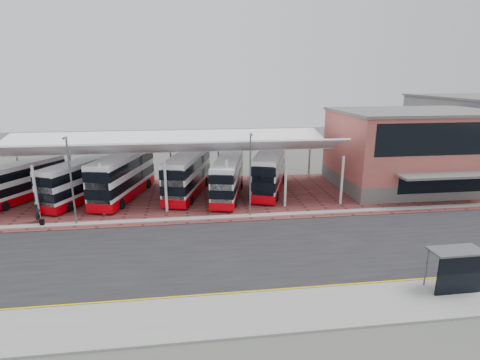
# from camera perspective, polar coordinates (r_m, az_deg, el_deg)

# --- Properties ---
(ground) EXTENTS (140.00, 140.00, 0.00)m
(ground) POSITION_cam_1_polar(r_m,az_deg,el_deg) (30.28, -0.38, -9.96)
(ground) COLOR #4B4D47
(road) EXTENTS (120.00, 14.00, 0.02)m
(road) POSITION_cam_1_polar(r_m,az_deg,el_deg) (29.38, -0.14, -10.77)
(road) COLOR black
(road) RESTS_ON ground
(forecourt) EXTENTS (72.00, 16.00, 0.06)m
(forecourt) POSITION_cam_1_polar(r_m,az_deg,el_deg) (42.53, 0.11, -2.31)
(forecourt) COLOR brown
(forecourt) RESTS_ON ground
(sidewalk) EXTENTS (120.00, 4.00, 0.14)m
(sidewalk) POSITION_cam_1_polar(r_m,az_deg,el_deg) (22.52, 2.64, -19.56)
(sidewalk) COLOR gray
(sidewalk) RESTS_ON ground
(north_kerb) EXTENTS (120.00, 0.80, 0.14)m
(north_kerb) POSITION_cam_1_polar(r_m,az_deg,el_deg) (35.92, -1.62, -5.65)
(north_kerb) COLOR gray
(north_kerb) RESTS_ON ground
(yellow_line_near) EXTENTS (120.00, 0.12, 0.01)m
(yellow_line_near) POSITION_cam_1_polar(r_m,az_deg,el_deg) (24.19, 1.77, -16.96)
(yellow_line_near) COLOR #F6CC00
(yellow_line_near) RESTS_ON road
(yellow_line_far) EXTENTS (120.00, 0.12, 0.01)m
(yellow_line_far) POSITION_cam_1_polar(r_m,az_deg,el_deg) (24.44, 1.65, -16.59)
(yellow_line_far) COLOR #F6CC00
(yellow_line_far) RESTS_ON road
(canopy) EXTENTS (37.00, 11.63, 7.07)m
(canopy) POSITION_cam_1_polar(r_m,az_deg,el_deg) (41.79, -11.04, 5.24)
(canopy) COLOR silver
(canopy) RESTS_ON ground
(terminal) EXTENTS (18.40, 14.40, 9.25)m
(terminal) POSITION_cam_1_polar(r_m,az_deg,el_deg) (49.52, 24.89, 4.31)
(terminal) COLOR #5C5957
(terminal) RESTS_ON ground
(lamp_west) EXTENTS (0.16, 0.90, 8.07)m
(lamp_west) POSITION_cam_1_polar(r_m,az_deg,el_deg) (36.11, -24.37, 0.21)
(lamp_west) COLOR #54585D
(lamp_west) RESTS_ON ground
(lamp_east) EXTENTS (0.16, 0.90, 8.07)m
(lamp_east) POSITION_cam_1_polar(r_m,az_deg,el_deg) (34.93, 1.58, 1.13)
(lamp_east) COLOR #54585D
(lamp_east) RESTS_ON ground
(bus_0) EXTENTS (6.73, 9.90, 4.12)m
(bus_0) POSITION_cam_1_polar(r_m,az_deg,el_deg) (46.53, -30.27, -0.24)
(bus_0) COLOR white
(bus_0) RESTS_ON forecourt
(bus_1) EXTENTS (6.54, 10.58, 4.34)m
(bus_1) POSITION_cam_1_polar(r_m,az_deg,el_deg) (43.58, -23.06, -0.14)
(bus_1) COLOR white
(bus_1) RESTS_ON forecourt
(bus_2) EXTENTS (5.61, 12.03, 4.83)m
(bus_2) POSITION_cam_1_polar(r_m,az_deg,el_deg) (43.00, -17.37, 0.54)
(bus_2) COLOR white
(bus_2) RESTS_ON forecourt
(bus_3) EXTENTS (5.52, 11.58, 4.66)m
(bus_3) POSITION_cam_1_polar(r_m,az_deg,el_deg) (42.61, -7.96, 0.86)
(bus_3) COLOR white
(bus_3) RESTS_ON forecourt
(bus_4) EXTENTS (4.71, 10.81, 4.34)m
(bus_4) POSITION_cam_1_polar(r_m,az_deg,el_deg) (41.25, -1.86, 0.29)
(bus_4) COLOR white
(bus_4) RESTS_ON forecourt
(bus_5) EXTENTS (6.17, 11.61, 4.69)m
(bus_5) POSITION_cam_1_polar(r_m,az_deg,el_deg) (43.57, 4.52, 1.30)
(bus_5) COLOR white
(bus_5) RESTS_ON forecourt
(pedestrian) EXTENTS (0.43, 0.66, 1.80)m
(pedestrian) POSITION_cam_1_polar(r_m,az_deg,el_deg) (39.02, -28.47, -4.46)
(pedestrian) COLOR black
(pedestrian) RESTS_ON forecourt
(suitcase) EXTENTS (0.35, 0.25, 0.61)m
(suitcase) POSITION_cam_1_polar(r_m,az_deg,el_deg) (38.17, -27.94, -5.76)
(suitcase) COLOR black
(suitcase) RESTS_ON forecourt
(bus_shelter) EXTENTS (3.34, 1.56, 2.65)m
(bus_shelter) POSITION_cam_1_polar(r_m,az_deg,el_deg) (27.14, 30.72, -11.25)
(bus_shelter) COLOR black
(bus_shelter) RESTS_ON sidewalk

